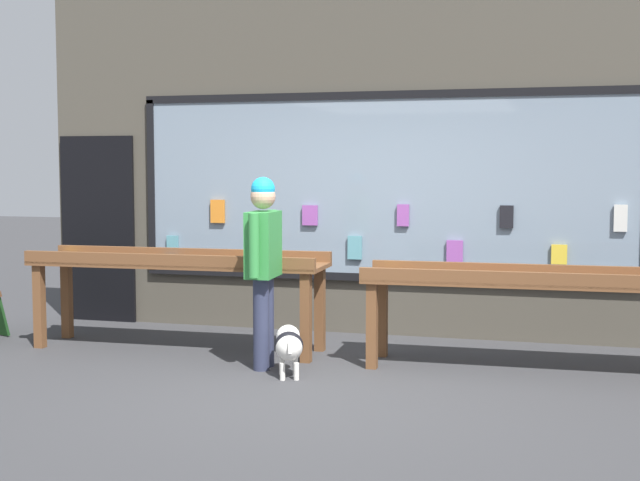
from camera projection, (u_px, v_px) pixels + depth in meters
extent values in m
plane|color=#38383A|center=(313.00, 386.00, 7.15)|extent=(40.00, 40.00, 0.00)
cube|color=#4C473D|center=(377.00, 160.00, 9.30)|extent=(7.40, 0.20, 3.65)
cube|color=gray|center=(381.00, 187.00, 9.18)|extent=(5.18, 0.03, 1.88)
cube|color=black|center=(381.00, 95.00, 9.10)|extent=(5.26, 0.06, 0.08)
cube|color=black|center=(380.00, 277.00, 9.26)|extent=(5.26, 0.06, 0.08)
cube|color=black|center=(152.00, 186.00, 9.88)|extent=(0.08, 0.06, 1.88)
cube|color=#5999A5|center=(173.00, 246.00, 9.82)|extent=(0.13, 0.03, 0.22)
cube|color=orange|center=(218.00, 211.00, 9.65)|extent=(0.16, 0.03, 0.25)
cube|color=silver|center=(260.00, 246.00, 9.55)|extent=(0.16, 0.03, 0.22)
cube|color=#994CA5|center=(310.00, 215.00, 9.37)|extent=(0.16, 0.03, 0.21)
cube|color=#5999A5|center=(355.00, 248.00, 9.26)|extent=(0.15, 0.03, 0.24)
cube|color=#994CA5|center=(403.00, 215.00, 9.10)|extent=(0.12, 0.03, 0.22)
cube|color=#994CA5|center=(455.00, 252.00, 8.99)|extent=(0.16, 0.03, 0.25)
cube|color=black|center=(507.00, 217.00, 8.82)|extent=(0.13, 0.03, 0.23)
cube|color=yellow|center=(559.00, 254.00, 8.71)|extent=(0.15, 0.03, 0.19)
cube|color=silver|center=(621.00, 218.00, 8.53)|extent=(0.13, 0.03, 0.26)
cube|color=black|center=(98.00, 229.00, 10.10)|extent=(0.90, 0.04, 2.10)
cube|color=brown|center=(39.00, 306.00, 8.64)|extent=(0.09, 0.09, 0.81)
cube|color=brown|center=(306.00, 318.00, 7.99)|extent=(0.09, 0.09, 0.81)
cube|color=brown|center=(67.00, 299.00, 9.14)|extent=(0.09, 0.09, 0.81)
cube|color=brown|center=(320.00, 309.00, 8.49)|extent=(0.09, 0.09, 0.81)
cube|color=brown|center=(178.00, 264.00, 8.53)|extent=(2.90, 0.76, 0.04)
cube|color=brown|center=(165.00, 261.00, 8.23)|extent=(2.88, 0.14, 0.12)
cube|color=brown|center=(190.00, 254.00, 8.82)|extent=(2.88, 0.14, 0.12)
cube|color=yellow|center=(66.00, 255.00, 8.99)|extent=(0.15, 0.20, 0.03)
cube|color=#2659B2|center=(90.00, 259.00, 8.71)|extent=(0.18, 0.23, 0.02)
cube|color=#5999A5|center=(130.00, 258.00, 8.70)|extent=(0.14, 0.20, 0.03)
cube|color=#2659B2|center=(169.00, 258.00, 8.75)|extent=(0.19, 0.22, 0.02)
cube|color=#2659B2|center=(199.00, 260.00, 8.49)|extent=(0.16, 0.21, 0.03)
cube|color=yellow|center=(239.00, 261.00, 8.44)|extent=(0.20, 0.23, 0.02)
cube|color=orange|center=(269.00, 264.00, 8.23)|extent=(0.15, 0.20, 0.02)
cube|color=#994CA5|center=(303.00, 266.00, 8.00)|extent=(0.17, 0.23, 0.03)
cube|color=brown|center=(372.00, 326.00, 7.75)|extent=(0.09, 0.09, 0.75)
cube|color=brown|center=(382.00, 316.00, 8.25)|extent=(0.09, 0.09, 0.75)
cube|color=brown|center=(531.00, 282.00, 7.64)|extent=(2.90, 0.76, 0.04)
cube|color=brown|center=(531.00, 279.00, 7.34)|extent=(2.88, 0.14, 0.12)
cube|color=brown|center=(532.00, 271.00, 7.93)|extent=(2.88, 0.14, 0.12)
cube|color=yellow|center=(386.00, 273.00, 8.05)|extent=(0.19, 0.26, 0.02)
cube|color=#338C4C|center=(423.00, 275.00, 7.91)|extent=(0.15, 0.20, 0.02)
cube|color=#994CA5|center=(456.00, 276.00, 7.77)|extent=(0.18, 0.25, 0.02)
cube|color=red|center=(498.00, 277.00, 7.73)|extent=(0.17, 0.22, 0.02)
cube|color=yellow|center=(534.00, 278.00, 7.60)|extent=(0.19, 0.25, 0.03)
cube|color=black|center=(571.00, 281.00, 7.50)|extent=(0.16, 0.22, 0.02)
cube|color=red|center=(614.00, 282.00, 7.36)|extent=(0.17, 0.22, 0.03)
cylinder|color=#2D334C|center=(261.00, 324.00, 7.69)|extent=(0.14, 0.14, 0.80)
cylinder|color=#2D334C|center=(266.00, 321.00, 7.84)|extent=(0.14, 0.14, 0.80)
cube|color=#338C3F|center=(263.00, 244.00, 7.71)|extent=(0.25, 0.46, 0.57)
cylinder|color=#338C3F|center=(254.00, 246.00, 7.43)|extent=(0.09, 0.09, 0.54)
cylinder|color=#338C3F|center=(272.00, 240.00, 7.98)|extent=(0.09, 0.09, 0.54)
sphere|color=tan|center=(263.00, 197.00, 7.67)|extent=(0.22, 0.22, 0.22)
sphere|color=#19A5E0|center=(263.00, 189.00, 7.67)|extent=(0.21, 0.21, 0.21)
ellipsoid|color=white|center=(289.00, 347.00, 7.43)|extent=(0.33, 0.38, 0.23)
ellipsoid|color=black|center=(289.00, 346.00, 7.43)|extent=(0.29, 0.27, 0.24)
sphere|color=white|center=(288.00, 337.00, 7.63)|extent=(0.21, 0.21, 0.21)
cylinder|color=white|center=(290.00, 348.00, 7.24)|extent=(0.06, 0.10, 0.12)
cylinder|color=white|center=(295.00, 366.00, 7.55)|extent=(0.04, 0.04, 0.14)
cylinder|color=white|center=(282.00, 366.00, 7.54)|extent=(0.04, 0.04, 0.14)
cylinder|color=white|center=(296.00, 371.00, 7.36)|extent=(0.04, 0.04, 0.14)
cylinder|color=white|center=(282.00, 372.00, 7.35)|extent=(0.04, 0.04, 0.14)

